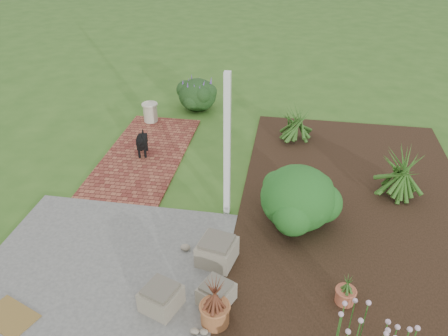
% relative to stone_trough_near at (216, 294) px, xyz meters
% --- Properties ---
extents(ground, '(80.00, 80.00, 0.00)m').
position_rel_stone_trough_near_xyz_m(ground, '(-0.48, 1.87, -0.17)').
color(ground, '#325C1D').
rests_on(ground, ground).
extents(concrete_patio, '(3.50, 3.50, 0.04)m').
position_rel_stone_trough_near_xyz_m(concrete_patio, '(-1.73, 0.12, -0.15)').
color(concrete_patio, '#595957').
rests_on(concrete_patio, ground).
extents(brick_path, '(1.60, 3.50, 0.04)m').
position_rel_stone_trough_near_xyz_m(brick_path, '(-2.18, 3.62, -0.15)').
color(brick_path, maroon).
rests_on(brick_path, ground).
extents(garden_bed, '(4.00, 7.00, 0.03)m').
position_rel_stone_trough_near_xyz_m(garden_bed, '(2.02, 2.37, -0.16)').
color(garden_bed, black).
rests_on(garden_bed, ground).
extents(veranda_post, '(0.10, 0.10, 2.50)m').
position_rel_stone_trough_near_xyz_m(veranda_post, '(-0.18, 1.97, 1.08)').
color(veranda_post, white).
rests_on(veranda_post, ground).
extents(stone_trough_near, '(0.53, 0.53, 0.27)m').
position_rel_stone_trough_near_xyz_m(stone_trough_near, '(0.00, 0.00, 0.00)').
color(stone_trough_near, gray).
rests_on(stone_trough_near, concrete_patio).
extents(stone_trough_mid, '(0.58, 0.58, 0.30)m').
position_rel_stone_trough_near_xyz_m(stone_trough_mid, '(-0.69, -0.20, 0.02)').
color(stone_trough_mid, '#776D5C').
rests_on(stone_trough_mid, concrete_patio).
extents(stone_trough_far, '(0.60, 0.60, 0.34)m').
position_rel_stone_trough_near_xyz_m(stone_trough_far, '(-0.13, 0.75, 0.04)').
color(stone_trough_far, gray).
rests_on(stone_trough_far, concrete_patio).
extents(coir_doormat, '(0.79, 0.65, 0.02)m').
position_rel_stone_trough_near_xyz_m(coir_doormat, '(-2.55, -0.69, -0.12)').
color(coir_doormat, brown).
rests_on(coir_doormat, concrete_patio).
extents(black_dog, '(0.27, 0.60, 0.52)m').
position_rel_stone_trough_near_xyz_m(black_dog, '(-2.20, 3.54, 0.18)').
color(black_dog, black).
rests_on(black_dog, brick_path).
extents(cream_ceramic_urn, '(0.43, 0.43, 0.44)m').
position_rel_stone_trough_near_xyz_m(cream_ceramic_urn, '(-2.53, 5.14, 0.09)').
color(cream_ceramic_urn, beige).
rests_on(cream_ceramic_urn, brick_path).
extents(evergreen_shrub, '(1.50, 1.50, 1.02)m').
position_rel_stone_trough_near_xyz_m(evergreen_shrub, '(0.99, 1.87, 0.37)').
color(evergreen_shrub, '#0F390C').
rests_on(evergreen_shrub, garden_bed).
extents(agapanthus_clump_back, '(1.29, 1.29, 1.03)m').
position_rel_stone_trough_near_xyz_m(agapanthus_clump_back, '(2.73, 2.96, 0.37)').
color(agapanthus_clump_back, '#113711').
rests_on(agapanthus_clump_back, garden_bed).
extents(agapanthus_clump_front, '(1.16, 1.16, 0.88)m').
position_rel_stone_trough_near_xyz_m(agapanthus_clump_front, '(0.86, 4.76, 0.30)').
color(agapanthus_clump_front, '#193810').
rests_on(agapanthus_clump_front, garden_bed).
extents(terracotta_pot_bronze, '(0.38, 0.38, 0.29)m').
position_rel_stone_trough_near_xyz_m(terracotta_pot_bronze, '(0.04, -0.32, 0.00)').
color(terracotta_pot_bronze, '#A16036').
rests_on(terracotta_pot_bronze, garden_bed).
extents(terracotta_pot_small_left, '(0.27, 0.27, 0.21)m').
position_rel_stone_trough_near_xyz_m(terracotta_pot_small_left, '(1.67, 0.29, -0.04)').
color(terracotta_pot_small_left, '#AB553A').
rests_on(terracotta_pot_small_left, garden_bed).
extents(purple_flowering_bush, '(1.15, 1.15, 0.81)m').
position_rel_stone_trough_near_xyz_m(purple_flowering_bush, '(-1.60, 6.11, 0.23)').
color(purple_flowering_bush, black).
rests_on(purple_flowering_bush, ground).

